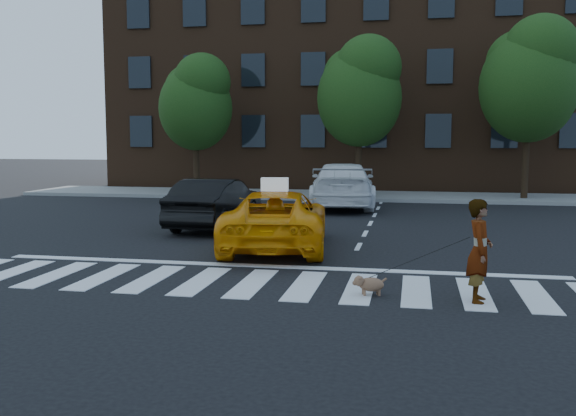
{
  "coord_description": "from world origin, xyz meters",
  "views": [
    {
      "loc": [
        2.92,
        -11.37,
        2.72
      ],
      "look_at": [
        0.1,
        2.93,
        1.1
      ],
      "focal_mm": 40.0,
      "sensor_mm": 36.0,
      "label": 1
    }
  ],
  "objects": [
    {
      "name": "ground",
      "position": [
        0.0,
        0.0,
        0.0
      ],
      "size": [
        120.0,
        120.0,
        0.0
      ],
      "primitive_type": "plane",
      "color": "black",
      "rests_on": "ground"
    },
    {
      "name": "crosswalk",
      "position": [
        0.0,
        0.0,
        0.01
      ],
      "size": [
        13.0,
        2.4,
        0.01
      ],
      "primitive_type": "cube",
      "color": "silver",
      "rests_on": "ground"
    },
    {
      "name": "stop_line",
      "position": [
        0.0,
        1.6,
        0.01
      ],
      "size": [
        12.0,
        0.3,
        0.01
      ],
      "primitive_type": "cube",
      "color": "silver",
      "rests_on": "ground"
    },
    {
      "name": "sidewalk_far",
      "position": [
        0.0,
        17.5,
        0.07
      ],
      "size": [
        30.0,
        4.0,
        0.15
      ],
      "primitive_type": "cube",
      "color": "slate",
      "rests_on": "ground"
    },
    {
      "name": "building",
      "position": [
        0.0,
        25.0,
        6.0
      ],
      "size": [
        26.0,
        10.0,
        12.0
      ],
      "primitive_type": "cube",
      "color": "#462A19",
      "rests_on": "ground"
    },
    {
      "name": "tree_left",
      "position": [
        -6.97,
        17.0,
        4.44
      ],
      "size": [
        3.39,
        3.38,
        6.5
      ],
      "color": "black",
      "rests_on": "ground"
    },
    {
      "name": "tree_mid",
      "position": [
        0.53,
        17.0,
        4.85
      ],
      "size": [
        3.69,
        3.69,
        7.1
      ],
      "color": "black",
      "rests_on": "ground"
    },
    {
      "name": "tree_right",
      "position": [
        7.53,
        17.0,
        5.26
      ],
      "size": [
        4.0,
        4.0,
        7.7
      ],
      "color": "black",
      "rests_on": "ground"
    },
    {
      "name": "taxi",
      "position": [
        -0.37,
        3.89,
        0.71
      ],
      "size": [
        3.0,
        5.37,
        1.42
      ],
      "primitive_type": "imported",
      "rotation": [
        0.0,
        0.0,
        3.27
      ],
      "color": "orange",
      "rests_on": "ground"
    },
    {
      "name": "black_sedan",
      "position": [
        -2.91,
        7.0,
        0.74
      ],
      "size": [
        1.79,
        4.57,
        1.48
      ],
      "primitive_type": "imported",
      "rotation": [
        0.0,
        0.0,
        3.09
      ],
      "color": "black",
      "rests_on": "ground"
    },
    {
      "name": "white_suv",
      "position": [
        0.22,
        13.27,
        0.86
      ],
      "size": [
        3.01,
        6.12,
        1.71
      ],
      "primitive_type": "imported",
      "rotation": [
        0.0,
        0.0,
        3.25
      ],
      "color": "white",
      "rests_on": "ground"
    },
    {
      "name": "woman",
      "position": [
        4.0,
        -0.58,
        0.86
      ],
      "size": [
        0.47,
        0.66,
        1.71
      ],
      "primitive_type": "imported",
      "rotation": [
        0.0,
        0.0,
        1.47
      ],
      "color": "#999999",
      "rests_on": "ground"
    },
    {
      "name": "dog",
      "position": [
        2.19,
        -0.49,
        0.2
      ],
      "size": [
        0.6,
        0.35,
        0.35
      ],
      "rotation": [
        0.0,
        0.0,
        0.3
      ],
      "color": "#97754D",
      "rests_on": "ground"
    },
    {
      "name": "taxi_sign",
      "position": [
        -0.37,
        3.69,
        1.58
      ],
      "size": [
        0.68,
        0.36,
        0.32
      ],
      "primitive_type": "cube",
      "rotation": [
        0.0,
        0.0,
        3.27
      ],
      "color": "white",
      "rests_on": "taxi"
    }
  ]
}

